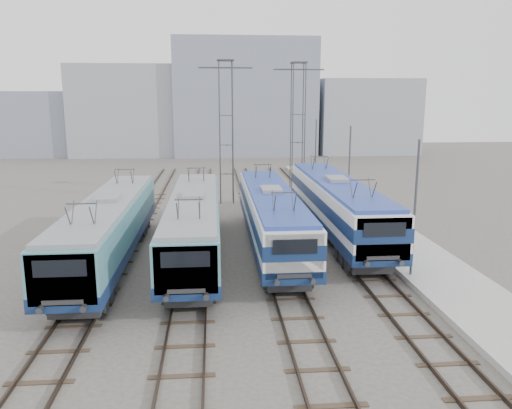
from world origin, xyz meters
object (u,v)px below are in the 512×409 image
at_px(catenary_tower_west, 226,126).
at_px(mast_front, 415,212).
at_px(locomotive_center_left, 194,222).
at_px(locomotive_center_right, 272,214).
at_px(catenary_tower_east, 298,124).
at_px(mast_rear, 315,156).
at_px(locomotive_far_right, 337,203).
at_px(locomotive_far_left, 109,226).
at_px(mast_mid, 349,175).

xyz_separation_m(catenary_tower_west, mast_front, (8.60, -20.00, -3.14)).
distance_m(locomotive_center_left, locomotive_center_right, 4.70).
bearing_deg(locomotive_center_right, locomotive_center_left, -163.07).
height_order(catenary_tower_east, mast_rear, catenary_tower_east).
height_order(catenary_tower_west, mast_front, catenary_tower_west).
relative_size(locomotive_far_right, catenary_tower_west, 1.54).
xyz_separation_m(locomotive_far_right, mast_rear, (1.85, 16.08, 1.15)).
relative_size(locomotive_center_left, catenary_tower_east, 1.45).
height_order(locomotive_center_left, locomotive_center_right, same).
bearing_deg(catenary_tower_west, locomotive_center_right, -81.13).
bearing_deg(mast_front, locomotive_far_right, 103.15).
relative_size(locomotive_center_right, locomotive_far_right, 0.95).
height_order(locomotive_center_right, mast_rear, mast_rear).
bearing_deg(locomotive_center_left, locomotive_center_right, 16.93).
relative_size(locomotive_center_left, catenary_tower_west, 1.45).
distance_m(locomotive_far_left, catenary_tower_east, 23.15).
bearing_deg(catenary_tower_east, mast_front, -84.55).
relative_size(locomotive_far_left, locomotive_far_right, 0.96).
xyz_separation_m(catenary_tower_east, mast_mid, (2.10, -10.00, -3.14)).
relative_size(locomotive_center_right, catenary_tower_east, 1.46).
bearing_deg(locomotive_center_left, mast_rear, 61.27).
bearing_deg(mast_mid, locomotive_center_right, -134.68).
bearing_deg(locomotive_far_left, mast_front, -12.99).
xyz_separation_m(locomotive_far_right, catenary_tower_east, (-0.25, 14.08, 4.29)).
bearing_deg(mast_mid, locomotive_far_right, -114.38).
xyz_separation_m(locomotive_far_left, catenary_tower_east, (13.25, 18.46, 4.44)).
bearing_deg(locomotive_far_left, catenary_tower_west, 67.70).
bearing_deg(catenary_tower_east, locomotive_center_left, -116.19).
height_order(locomotive_far_left, mast_front, mast_front).
relative_size(locomotive_far_left, mast_rear, 2.52).
bearing_deg(mast_rear, catenary_tower_east, -136.40).
bearing_deg(locomotive_far_left, locomotive_far_right, 17.97).
bearing_deg(locomotive_far_right, catenary_tower_east, 91.02).
xyz_separation_m(locomotive_center_left, catenary_tower_east, (8.75, 17.79, 4.46)).
xyz_separation_m(catenary_tower_east, mast_rear, (2.10, 2.00, -3.14)).
xyz_separation_m(catenary_tower_west, mast_mid, (8.60, -8.00, -3.14)).
distance_m(locomotive_center_left, mast_front, 11.71).
bearing_deg(locomotive_far_right, mast_mid, 65.62).
distance_m(catenary_tower_west, mast_mid, 12.16).
height_order(locomotive_far_left, mast_mid, mast_mid).
bearing_deg(locomotive_center_left, locomotive_far_right, 22.40).
bearing_deg(mast_rear, mast_front, -90.00).
xyz_separation_m(locomotive_center_right, mast_mid, (6.35, 6.42, 1.26)).
xyz_separation_m(catenary_tower_west, catenary_tower_east, (6.50, 2.00, 0.00)).
bearing_deg(mast_front, locomotive_center_right, 138.69).
bearing_deg(mast_mid, catenary_tower_east, 101.86).
distance_m(locomotive_center_right, mast_front, 8.55).
bearing_deg(locomotive_far_right, locomotive_center_right, -152.54).
distance_m(locomotive_far_right, catenary_tower_west, 14.49).
bearing_deg(mast_front, catenary_tower_west, 113.27).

